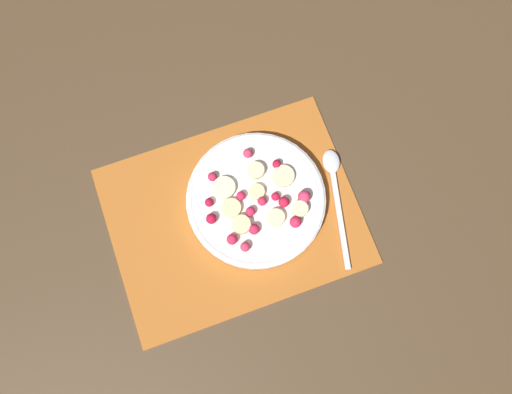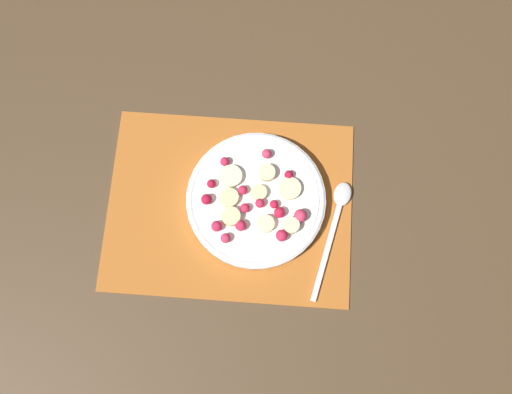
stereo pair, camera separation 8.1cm
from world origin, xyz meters
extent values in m
plane|color=#4C3823|center=(0.00, 0.00, 0.00)|extent=(3.00, 3.00, 0.00)
cube|color=#B26023|center=(0.00, 0.00, 0.00)|extent=(0.41, 0.32, 0.01)
cylinder|color=white|center=(-0.04, -0.01, 0.02)|extent=(0.23, 0.23, 0.02)
torus|color=white|center=(-0.04, -0.01, 0.02)|extent=(0.23, 0.23, 0.01)
cylinder|color=white|center=(-0.04, -0.01, 0.03)|extent=(0.21, 0.21, 0.00)
cylinder|color=beige|center=(-0.05, -0.02, 0.03)|extent=(0.03, 0.03, 0.01)
cylinder|color=beige|center=(-0.01, 0.03, 0.04)|extent=(0.03, 0.03, 0.01)
cylinder|color=beige|center=(-0.06, 0.03, 0.03)|extent=(0.03, 0.03, 0.01)
cylinder|color=beige|center=(0.00, -0.01, 0.03)|extent=(0.04, 0.04, 0.01)
cylinder|color=beige|center=(-0.10, -0.03, 0.03)|extent=(0.05, 0.05, 0.01)
cylinder|color=beige|center=(-0.06, -0.05, 0.04)|extent=(0.04, 0.04, 0.01)
cylinder|color=#F4EAB7|center=(0.00, -0.04, 0.03)|extent=(0.05, 0.05, 0.01)
cylinder|color=beige|center=(-0.10, 0.03, 0.04)|extent=(0.03, 0.03, 0.01)
sphere|color=red|center=(-0.08, 0.01, 0.04)|extent=(0.02, 0.02, 0.02)
sphere|color=red|center=(-0.07, 0.00, 0.04)|extent=(0.01, 0.01, 0.01)
sphere|color=#D12347|center=(-0.02, 0.04, 0.04)|extent=(0.02, 0.02, 0.02)
sphere|color=#D12347|center=(-0.03, 0.01, 0.04)|extent=(0.02, 0.02, 0.02)
sphere|color=#B21433|center=(-0.09, -0.05, 0.04)|extent=(0.01, 0.01, 0.01)
sphere|color=#D12347|center=(-0.09, 0.05, 0.04)|extent=(0.02, 0.02, 0.02)
sphere|color=#B21433|center=(0.04, 0.00, 0.04)|extent=(0.02, 0.02, 0.02)
sphere|color=#D12347|center=(0.02, 0.04, 0.04)|extent=(0.02, 0.02, 0.02)
sphere|color=#DB3356|center=(-0.06, -0.08, 0.04)|extent=(0.02, 0.02, 0.02)
sphere|color=#DB3356|center=(0.00, 0.06, 0.04)|extent=(0.02, 0.02, 0.02)
sphere|color=#D12347|center=(0.01, -0.07, 0.04)|extent=(0.02, 0.02, 0.02)
sphere|color=#D12347|center=(-0.02, -0.02, 0.04)|extent=(0.02, 0.02, 0.02)
sphere|color=#B21433|center=(0.03, -0.03, 0.04)|extent=(0.01, 0.01, 0.01)
sphere|color=#DB3356|center=(-0.12, 0.02, 0.04)|extent=(0.02, 0.02, 0.02)
sphere|color=#D12347|center=(-0.05, 0.00, 0.04)|extent=(0.02, 0.02, 0.02)
cube|color=silver|center=(-0.17, 0.07, 0.01)|extent=(0.05, 0.16, 0.00)
ellipsoid|color=silver|center=(-0.19, -0.03, 0.01)|extent=(0.04, 0.05, 0.01)
camera|label=1|loc=(0.02, 0.17, 0.82)|focal=35.00mm
camera|label=2|loc=(-0.06, 0.19, 0.82)|focal=35.00mm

